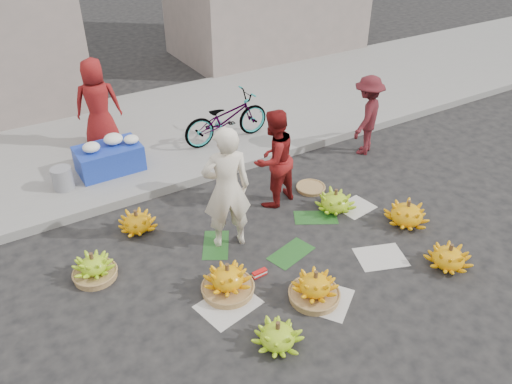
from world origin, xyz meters
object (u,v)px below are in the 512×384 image
banana_bunch_0 (228,280)px  bicycle (226,118)px  vendor_cream (227,189)px  banana_bunch_4 (407,213)px  flower_table (109,157)px

banana_bunch_0 → bicycle: (1.87, 3.48, 0.38)m
vendor_cream → bicycle: 2.99m
banana_bunch_4 → flower_table: (-3.30, 3.62, 0.19)m
bicycle → banana_bunch_0: bearing=150.9°
banana_bunch_0 → banana_bunch_4: 2.95m
banana_bunch_0 → banana_bunch_4: (2.95, -0.11, -0.01)m
flower_table → bicycle: bearing=-1.4°
banana_bunch_0 → vendor_cream: vendor_cream is taller
vendor_cream → banana_bunch_4: bearing=174.5°
banana_bunch_0 → banana_bunch_4: bearing=-2.1°
banana_bunch_4 → flower_table: bearing=132.3°
flower_table → banana_bunch_0: bearing=-84.7°
banana_bunch_0 → vendor_cream: 1.21m
vendor_cream → bicycle: size_ratio=1.05×
banana_bunch_4 → vendor_cream: 2.75m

